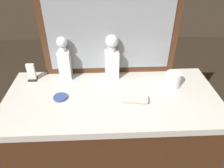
{
  "coord_description": "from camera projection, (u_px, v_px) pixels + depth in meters",
  "views": [
    {
      "loc": [
        -0.04,
        -0.95,
        1.62
      ],
      "look_at": [
        0.0,
        0.0,
        0.97
      ],
      "focal_mm": 34.05,
      "sensor_mm": 36.0,
      "label": 1
    }
  ],
  "objects": [
    {
      "name": "dresser_mirror",
      "position": [
        110.0,
        15.0,
        1.2
      ],
      "size": [
        0.82,
        0.03,
        0.75
      ],
      "color": "#472816",
      "rests_on": "dresser"
    },
    {
      "name": "porcelain_dish",
      "position": [
        60.0,
        97.0,
        1.17
      ],
      "size": [
        0.08,
        0.08,
        0.01
      ],
      "color": "#33478C",
      "rests_on": "dresser"
    },
    {
      "name": "crystal_tumbler_right",
      "position": [
        173.0,
        80.0,
        1.25
      ],
      "size": [
        0.09,
        0.09,
        0.09
      ],
      "color": "white",
      "rests_on": "dresser"
    },
    {
      "name": "crystal_decanter_left",
      "position": [
        65.0,
        62.0,
        1.29
      ],
      "size": [
        0.07,
        0.07,
        0.27
      ],
      "color": "white",
      "rests_on": "dresser"
    },
    {
      "name": "silver_brush_rear",
      "position": [
        135.0,
        100.0,
        1.14
      ],
      "size": [
        0.15,
        0.08,
        0.02
      ],
      "color": "#B7A88C",
      "rests_on": "dresser"
    },
    {
      "name": "crystal_decanter_front",
      "position": [
        112.0,
        61.0,
        1.3
      ],
      "size": [
        0.09,
        0.09,
        0.28
      ],
      "color": "white",
      "rests_on": "dresser"
    },
    {
      "name": "napkin_holder",
      "position": [
        32.0,
        73.0,
        1.3
      ],
      "size": [
        0.05,
        0.05,
        0.11
      ],
      "color": "black",
      "rests_on": "dresser"
    },
    {
      "name": "dresser",
      "position": [
        112.0,
        147.0,
        1.44
      ],
      "size": [
        1.2,
        0.56,
        0.89
      ],
      "color": "#472816",
      "rests_on": "ground_plane"
    }
  ]
}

